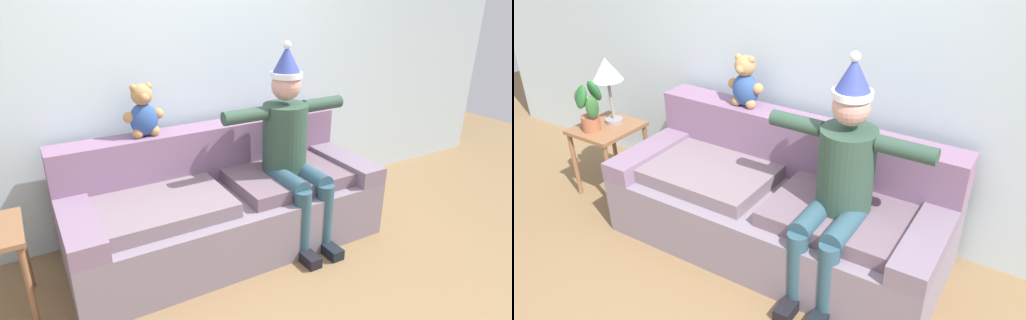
% 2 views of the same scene
% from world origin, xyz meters
% --- Properties ---
extents(ground_plane, '(10.00, 10.00, 0.00)m').
position_xyz_m(ground_plane, '(0.00, 0.00, 0.00)').
color(ground_plane, olive).
extents(back_wall, '(7.00, 0.10, 2.70)m').
position_xyz_m(back_wall, '(0.00, 1.55, 1.35)').
color(back_wall, silver).
rests_on(back_wall, ground_plane).
extents(couch, '(2.30, 0.94, 0.86)m').
position_xyz_m(couch, '(0.00, 1.01, 0.33)').
color(couch, gray).
rests_on(couch, ground_plane).
extents(person_seated, '(1.02, 0.77, 1.51)m').
position_xyz_m(person_seated, '(0.50, 0.84, 0.76)').
color(person_seated, '#304B3C').
rests_on(person_seated, ground_plane).
extents(teddy_bear, '(0.29, 0.17, 0.38)m').
position_xyz_m(teddy_bear, '(-0.46, 1.30, 1.03)').
color(teddy_bear, '#2F5096').
rests_on(teddy_bear, couch).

